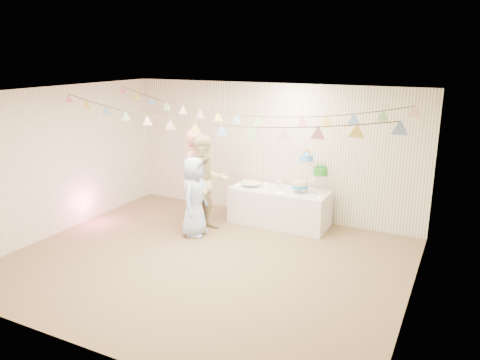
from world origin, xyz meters
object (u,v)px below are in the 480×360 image
at_px(person_adult_b, 205,183).
at_px(table, 279,207).
at_px(person_adult_a, 198,179).
at_px(cake_stand, 310,170).
at_px(person_child, 194,197).

bearing_deg(person_adult_b, table, -11.60).
height_order(table, person_adult_a, person_adult_a).
bearing_deg(table, cake_stand, 5.19).
relative_size(person_adult_a, person_child, 1.27).
xyz_separation_m(cake_stand, person_adult_b, (-1.64, -0.90, -0.24)).
height_order(table, cake_stand, cake_stand).
distance_m(table, cake_stand, 0.95).
relative_size(person_adult_b, person_child, 1.24).
height_order(cake_stand, person_adult_a, person_adult_a).
bearing_deg(person_adult_b, person_child, -148.90).
distance_m(table, person_adult_a, 1.61).
xyz_separation_m(person_adult_a, person_adult_b, (0.25, -0.15, -0.02)).
bearing_deg(person_child, table, -52.44).
height_order(person_adult_b, person_child, person_adult_b).
height_order(person_adult_a, person_child, person_adult_a).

